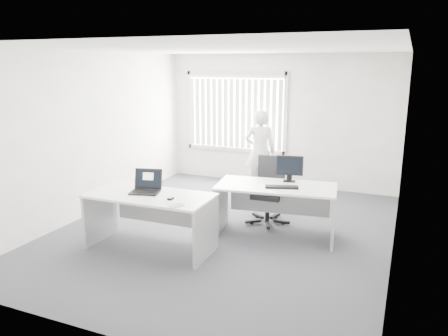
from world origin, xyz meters
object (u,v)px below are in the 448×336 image
at_px(person, 260,151).
at_px(laptop, 144,182).
at_px(monitor, 290,169).
at_px(office_chair, 268,202).
at_px(desk_near, 150,210).
at_px(desk_far, 276,200).

xyz_separation_m(person, laptop, (-0.60, -3.33, 0.12)).
distance_m(person, monitor, 2.23).
bearing_deg(monitor, office_chair, 136.52).
distance_m(desk_near, office_chair, 2.11).
relative_size(desk_near, monitor, 4.39).
relative_size(desk_near, laptop, 4.46).
bearing_deg(office_chair, desk_near, -128.05).
xyz_separation_m(office_chair, laptop, (-1.30, -1.69, 0.63)).
xyz_separation_m(office_chair, monitor, (0.41, -0.28, 0.67)).
xyz_separation_m(desk_near, office_chair, (1.21, 1.71, -0.24)).
height_order(desk_far, laptop, laptop).
distance_m(desk_far, monitor, 0.53).
height_order(desk_far, office_chair, office_chair).
bearing_deg(monitor, desk_near, -148.27).
bearing_deg(laptop, monitor, 24.91).
distance_m(desk_near, laptop, 0.40).
height_order(person, monitor, person).
bearing_deg(office_chair, laptop, -130.53).
distance_m(desk_near, desk_far, 1.89).
distance_m(desk_near, monitor, 2.21).
height_order(desk_near, office_chair, office_chair).
distance_m(office_chair, laptop, 2.22).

